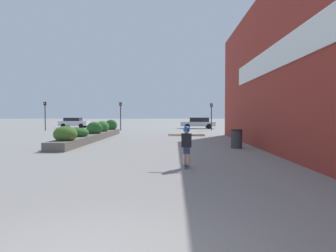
{
  "coord_description": "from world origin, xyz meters",
  "views": [
    {
      "loc": [
        1.12,
        -3.7,
        1.9
      ],
      "look_at": [
        0.73,
        14.35,
        1.23
      ],
      "focal_mm": 32.0,
      "sensor_mm": 36.0,
      "label": 1
    }
  ],
  "objects_px": {
    "skateboard": "(186,166)",
    "trash_bin": "(237,139)",
    "car_center_right": "(74,122)",
    "traffic_light_left": "(121,111)",
    "car_center_left": "(198,123)",
    "car_leftmost": "(266,123)",
    "skateboarder": "(186,141)",
    "traffic_light_right": "(211,112)",
    "traffic_light_far_left": "(45,111)"
  },
  "relations": [
    {
      "from": "trash_bin",
      "to": "traffic_light_far_left",
      "type": "distance_m",
      "value": 27.32
    },
    {
      "from": "skateboarder",
      "to": "traffic_light_right",
      "type": "distance_m",
      "value": 26.29
    },
    {
      "from": "trash_bin",
      "to": "car_leftmost",
      "type": "relative_size",
      "value": 0.23
    },
    {
      "from": "car_center_left",
      "to": "traffic_light_left",
      "type": "bearing_deg",
      "value": 117.98
    },
    {
      "from": "traffic_light_left",
      "to": "traffic_light_far_left",
      "type": "height_order",
      "value": "traffic_light_far_left"
    },
    {
      "from": "skateboard",
      "to": "trash_bin",
      "type": "xyz_separation_m",
      "value": [
        3.13,
        6.44,
        0.46
      ]
    },
    {
      "from": "skateboarder",
      "to": "traffic_light_far_left",
      "type": "distance_m",
      "value": 30.35
    },
    {
      "from": "skateboard",
      "to": "car_leftmost",
      "type": "xyz_separation_m",
      "value": [
        13.08,
        33.49,
        0.69
      ]
    },
    {
      "from": "car_leftmost",
      "to": "car_center_left",
      "type": "distance_m",
      "value": 10.48
    },
    {
      "from": "skateboard",
      "to": "trash_bin",
      "type": "distance_m",
      "value": 7.17
    },
    {
      "from": "skateboarder",
      "to": "traffic_light_right",
      "type": "height_order",
      "value": "traffic_light_right"
    },
    {
      "from": "traffic_light_left",
      "to": "traffic_light_right",
      "type": "xyz_separation_m",
      "value": [
        11.13,
        0.13,
        -0.07
      ]
    },
    {
      "from": "car_center_left",
      "to": "trash_bin",
      "type": "bearing_deg",
      "value": -179.44
    },
    {
      "from": "skateboard",
      "to": "traffic_light_right",
      "type": "relative_size",
      "value": 0.19
    },
    {
      "from": "car_leftmost",
      "to": "car_center_left",
      "type": "bearing_deg",
      "value": 103.34
    },
    {
      "from": "traffic_light_left",
      "to": "traffic_light_far_left",
      "type": "bearing_deg",
      "value": -178.54
    },
    {
      "from": "trash_bin",
      "to": "traffic_light_far_left",
      "type": "bearing_deg",
      "value": 135.41
    },
    {
      "from": "car_center_left",
      "to": "car_center_right",
      "type": "height_order",
      "value": "car_center_left"
    },
    {
      "from": "traffic_light_far_left",
      "to": "skateboard",
      "type": "bearing_deg",
      "value": -57.51
    },
    {
      "from": "car_center_right",
      "to": "traffic_light_left",
      "type": "distance_m",
      "value": 11.27
    },
    {
      "from": "traffic_light_far_left",
      "to": "skateboarder",
      "type": "bearing_deg",
      "value": -57.51
    },
    {
      "from": "car_leftmost",
      "to": "skateboard",
      "type": "bearing_deg",
      "value": 158.66
    },
    {
      "from": "car_center_left",
      "to": "traffic_light_right",
      "type": "distance_m",
      "value": 5.48
    },
    {
      "from": "skateboarder",
      "to": "trash_bin",
      "type": "height_order",
      "value": "skateboarder"
    },
    {
      "from": "car_center_left",
      "to": "traffic_light_far_left",
      "type": "relative_size",
      "value": 1.36
    },
    {
      "from": "skateboard",
      "to": "car_center_right",
      "type": "height_order",
      "value": "car_center_right"
    },
    {
      "from": "skateboarder",
      "to": "traffic_light_left",
      "type": "relative_size",
      "value": 0.4
    },
    {
      "from": "traffic_light_far_left",
      "to": "car_center_left",
      "type": "bearing_deg",
      "value": 16.03
    },
    {
      "from": "traffic_light_left",
      "to": "traffic_light_far_left",
      "type": "relative_size",
      "value": 0.98
    },
    {
      "from": "skateboard",
      "to": "traffic_light_far_left",
      "type": "relative_size",
      "value": 0.18
    },
    {
      "from": "skateboarder",
      "to": "car_center_left",
      "type": "xyz_separation_m",
      "value": [
        2.89,
        31.08,
        -0.13
      ]
    },
    {
      "from": "trash_bin",
      "to": "car_center_left",
      "type": "bearing_deg",
      "value": 90.56
    },
    {
      "from": "trash_bin",
      "to": "car_center_left",
      "type": "distance_m",
      "value": 24.64
    },
    {
      "from": "car_center_left",
      "to": "traffic_light_far_left",
      "type": "xyz_separation_m",
      "value": [
        -19.17,
        -5.51,
        1.58
      ]
    },
    {
      "from": "car_leftmost",
      "to": "car_center_right",
      "type": "xyz_separation_m",
      "value": [
        -28.42,
        -0.23,
        0.04
      ]
    },
    {
      "from": "skateboarder",
      "to": "car_center_right",
      "type": "bearing_deg",
      "value": 118.78
    },
    {
      "from": "car_center_right",
      "to": "car_leftmost",
      "type": "bearing_deg",
      "value": 90.47
    },
    {
      "from": "skateboard",
      "to": "traffic_light_right",
      "type": "bearing_deg",
      "value": 85.05
    },
    {
      "from": "skateboarder",
      "to": "traffic_light_right",
      "type": "relative_size",
      "value": 0.42
    },
    {
      "from": "skateboard",
      "to": "traffic_light_left",
      "type": "relative_size",
      "value": 0.18
    },
    {
      "from": "skateboard",
      "to": "car_leftmost",
      "type": "bearing_deg",
      "value": 72.7
    },
    {
      "from": "car_center_left",
      "to": "traffic_light_right",
      "type": "bearing_deg",
      "value": -166.74
    },
    {
      "from": "car_leftmost",
      "to": "car_center_right",
      "type": "relative_size",
      "value": 1.1
    },
    {
      "from": "skateboarder",
      "to": "trash_bin",
      "type": "xyz_separation_m",
      "value": [
        3.13,
        6.44,
        -0.41
      ]
    },
    {
      "from": "skateboarder",
      "to": "car_center_right",
      "type": "relative_size",
      "value": 0.33
    },
    {
      "from": "skateboard",
      "to": "skateboarder",
      "type": "xyz_separation_m",
      "value": [
        0.0,
        -0.0,
        0.88
      ]
    },
    {
      "from": "skateboard",
      "to": "traffic_light_left",
      "type": "bearing_deg",
      "value": 109.28
    },
    {
      "from": "traffic_light_right",
      "to": "car_center_left",
      "type": "bearing_deg",
      "value": 103.26
    },
    {
      "from": "car_leftmost",
      "to": "traffic_light_far_left",
      "type": "height_order",
      "value": "traffic_light_far_left"
    },
    {
      "from": "car_center_right",
      "to": "traffic_light_left",
      "type": "xyz_separation_m",
      "value": [
        8.3,
        -7.46,
        1.56
      ]
    }
  ]
}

